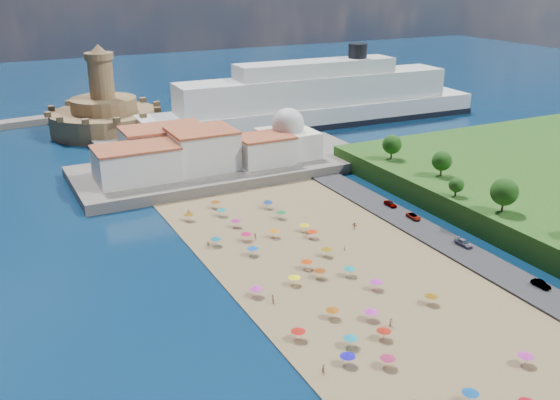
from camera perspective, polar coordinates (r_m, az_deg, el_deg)
ground at (r=125.06m, az=3.56°, el=-7.34°), size 700.00×700.00×0.00m
terrace at (r=189.44m, az=-4.94°, el=3.01°), size 90.00×36.00×3.00m
jetty at (r=215.52m, az=-13.93°, el=4.57°), size 18.00×70.00×2.40m
waterfront_buildings at (r=183.98m, az=-8.86°, el=4.38°), size 57.00×29.00×11.00m
domed_building at (r=193.62m, az=0.73°, el=5.78°), size 16.00×16.00×15.00m
fortress at (r=242.75m, az=-15.74°, el=7.51°), size 40.00×40.00×32.40m
cruise_ship at (r=245.85m, az=3.27°, el=8.95°), size 139.25×25.07×30.28m
beach_parasols at (r=118.09m, az=4.50°, el=-7.98°), size 30.87×110.17×2.20m
beachgoers at (r=123.19m, az=2.94°, el=-7.20°), size 36.05×102.08×1.88m
parked_cars at (r=143.17m, az=16.56°, el=-3.84°), size 2.36×69.57×1.39m
hillside_trees at (r=148.51m, az=21.03°, el=0.17°), size 11.82×110.59×8.03m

